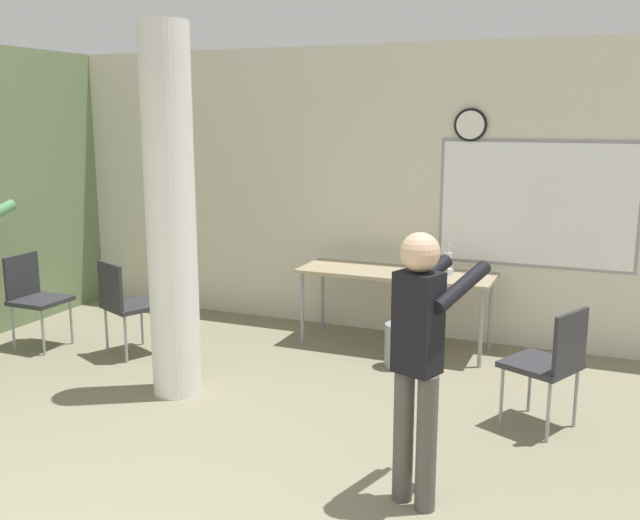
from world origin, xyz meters
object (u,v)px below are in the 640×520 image
object	(u,v)px
bottle_on_table	(448,262)
chair_by_left_wall	(34,294)
chair_mid_room	(551,359)
person_playing_side	(420,348)
folding_table	(396,277)
chair_near_pillar	(125,301)

from	to	relation	value
bottle_on_table	chair_by_left_wall	xyz separation A→B (m)	(-3.58, -1.35, -0.32)
chair_mid_room	bottle_on_table	bearing A→B (deg)	126.05
person_playing_side	chair_mid_room	bearing A→B (deg)	65.11
folding_table	person_playing_side	bearing A→B (deg)	-70.96
folding_table	chair_mid_room	world-z (taller)	chair_mid_room
person_playing_side	bottle_on_table	bearing A→B (deg)	99.24
folding_table	bottle_on_table	world-z (taller)	bottle_on_table
bottle_on_table	folding_table	bearing A→B (deg)	-168.95
chair_by_left_wall	chair_near_pillar	xyz separation A→B (m)	(0.94, 0.11, 0.00)
bottle_on_table	chair_near_pillar	distance (m)	2.93
bottle_on_table	chair_by_left_wall	world-z (taller)	bottle_on_table
chair_by_left_wall	chair_near_pillar	bearing A→B (deg)	6.87
bottle_on_table	chair_mid_room	xyz separation A→B (m)	(1.03, -1.41, -0.32)
bottle_on_table	chair_by_left_wall	distance (m)	3.83
folding_table	bottle_on_table	xyz separation A→B (m)	(0.46, 0.09, 0.15)
chair_mid_room	chair_by_left_wall	xyz separation A→B (m)	(-4.60, 0.06, 0.00)
chair_by_left_wall	folding_table	bearing A→B (deg)	22.02
folding_table	chair_by_left_wall	size ratio (longest dim) A/B	2.06
chair_by_left_wall	person_playing_side	xyz separation A→B (m)	(4.01, -1.34, 0.40)
chair_mid_room	chair_by_left_wall	world-z (taller)	same
chair_mid_room	person_playing_side	world-z (taller)	person_playing_side
chair_by_left_wall	chair_near_pillar	world-z (taller)	same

